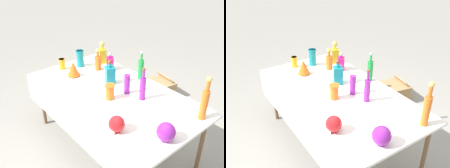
{
  "view_description": "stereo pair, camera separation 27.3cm",
  "coord_description": "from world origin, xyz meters",
  "views": [
    {
      "loc": [
        1.83,
        -1.53,
        2.18
      ],
      "look_at": [
        0.0,
        0.0,
        0.86
      ],
      "focal_mm": 40.0,
      "sensor_mm": 36.0,
      "label": 1
    },
    {
      "loc": [
        2.0,
        -1.31,
        2.18
      ],
      "look_at": [
        0.0,
        0.0,
        0.86
      ],
      "focal_mm": 40.0,
      "sensor_mm": 36.0,
      "label": 2
    }
  ],
  "objects": [
    {
      "name": "round_bowl_1",
      "position": [
        0.54,
        -0.4,
        0.84
      ],
      "size": [
        0.15,
        0.15,
        0.16
      ],
      "color": "red",
      "rests_on": "display_table"
    },
    {
      "name": "price_tag_left",
      "position": [
        0.54,
        -0.45,
        0.78
      ],
      "size": [
        0.06,
        0.02,
        0.04
      ],
      "primitive_type": "cube",
      "rotation": [
        -0.21,
        0.0,
        0.12
      ],
      "color": "white",
      "rests_on": "display_table"
    },
    {
      "name": "tall_bottle_1",
      "position": [
        -0.56,
        0.23,
        0.87
      ],
      "size": [
        0.08,
        0.08,
        0.29
      ],
      "color": "orange",
      "rests_on": "display_table"
    },
    {
      "name": "ground_plane",
      "position": [
        0.0,
        0.0,
        0.0
      ],
      "size": [
        40.0,
        40.0,
        0.0
      ],
      "primitive_type": "plane",
      "color": "gray"
    },
    {
      "name": "round_bowl_0",
      "position": [
        0.89,
        -0.17,
        0.85
      ],
      "size": [
        0.16,
        0.16,
        0.17
      ],
      "color": "purple",
      "rests_on": "display_table"
    },
    {
      "name": "slender_vase_1",
      "position": [
        0.12,
        0.11,
        0.88
      ],
      "size": [
        0.07,
        0.07,
        0.22
      ],
      "color": "purple",
      "rests_on": "display_table"
    },
    {
      "name": "slender_vase_2",
      "position": [
        -0.87,
        -0.13,
        0.84
      ],
      "size": [
        0.08,
        0.08,
        0.14
      ],
      "color": "orange",
      "rests_on": "display_table"
    },
    {
      "name": "slender_vase_3",
      "position": [
        -0.79,
        0.11,
        0.88
      ],
      "size": [
        0.11,
        0.11,
        0.22
      ],
      "color": "teal",
      "rests_on": "display_table"
    },
    {
      "name": "tall_bottle_2",
      "position": [
        0.91,
        0.33,
        0.95
      ],
      "size": [
        0.07,
        0.07,
        0.44
      ],
      "color": "orange",
      "rests_on": "display_table"
    },
    {
      "name": "square_decanter_2",
      "position": [
        -0.17,
        0.11,
        0.88
      ],
      "size": [
        0.14,
        0.14,
        0.3
      ],
      "color": "teal",
      "rests_on": "display_table"
    },
    {
      "name": "tall_bottle_3",
      "position": [
        -0.02,
        0.47,
        0.9
      ],
      "size": [
        0.07,
        0.07,
        0.36
      ],
      "color": "#198C38",
      "rests_on": "display_table"
    },
    {
      "name": "square_decanter_1",
      "position": [
        -0.69,
        0.4,
        0.89
      ],
      "size": [
        0.12,
        0.12,
        0.31
      ],
      "color": "yellow",
      "rests_on": "display_table"
    },
    {
      "name": "tall_bottle_0",
      "position": [
        0.32,
        0.15,
        0.9
      ],
      "size": [
        0.06,
        0.06,
        0.37
      ],
      "color": "purple",
      "rests_on": "display_table"
    },
    {
      "name": "display_table",
      "position": [
        0.0,
        -0.04,
        0.71
      ],
      "size": [
        2.04,
        1.1,
        0.76
      ],
      "color": "white",
      "rests_on": "ground"
    },
    {
      "name": "slender_vase_0",
      "position": [
        0.09,
        -0.11,
        0.85
      ],
      "size": [
        0.11,
        0.11,
        0.17
      ],
      "color": "orange",
      "rests_on": "display_table"
    },
    {
      "name": "fluted_vase_0",
      "position": [
        -0.61,
        -0.12,
        0.86
      ],
      "size": [
        0.16,
        0.16,
        0.19
      ],
      "color": "orange",
      "rests_on": "display_table"
    },
    {
      "name": "price_tag_center",
      "position": [
        -0.64,
        -0.47,
        0.78
      ],
      "size": [
        0.06,
        0.03,
        0.04
      ],
      "primitive_type": "cube",
      "rotation": [
        -0.21,
        0.0,
        -0.23
      ],
      "color": "white",
      "rests_on": "display_table"
    },
    {
      "name": "square_decanter_0",
      "position": [
        -0.45,
        0.34,
        0.86
      ],
      "size": [
        0.12,
        0.12,
        0.25
      ],
      "color": "#C61972",
      "rests_on": "display_table"
    },
    {
      "name": "cardboard_box_behind_left",
      "position": [
        -0.38,
        1.33,
        0.14
      ],
      "size": [
        0.46,
        0.45,
        0.36
      ],
      "color": "tan",
      "rests_on": "ground"
    }
  ]
}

